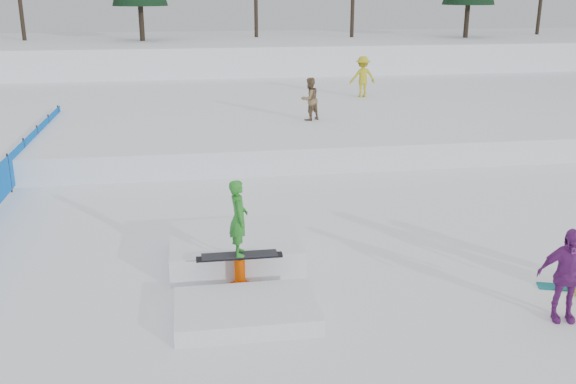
{
  "coord_description": "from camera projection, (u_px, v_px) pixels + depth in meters",
  "views": [
    {
      "loc": [
        -1.62,
        -11.27,
        5.38
      ],
      "look_at": [
        0.5,
        2.0,
        1.1
      ],
      "focal_mm": 40.0,
      "sensor_mm": 36.0,
      "label": 1
    }
  ],
  "objects": [
    {
      "name": "walker_ygreen",
      "position": [
        363.0,
        77.0,
        28.05
      ],
      "size": [
        1.18,
        0.72,
        1.77
      ],
      "primitive_type": "imported",
      "rotation": [
        0.0,
        0.0,
        3.2
      ],
      "color": "gold",
      "rests_on": "snow_midrise"
    },
    {
      "name": "snow_berm",
      "position": [
        210.0,
        58.0,
        40.34
      ],
      "size": [
        60.0,
        14.0,
        2.4
      ],
      "primitive_type": "cube",
      "color": "white",
      "rests_on": "ground"
    },
    {
      "name": "spectator_purple",
      "position": [
        566.0,
        275.0,
        10.67
      ],
      "size": [
        1.03,
        0.59,
        1.64
      ],
      "primitive_type": "imported",
      "rotation": [
        0.0,
        0.0,
        -0.21
      ],
      "color": "#722379",
      "rests_on": "ground"
    },
    {
      "name": "walker_olive",
      "position": [
        310.0,
        99.0,
        23.09
      ],
      "size": [
        0.94,
        0.88,
        1.54
      ],
      "primitive_type": "imported",
      "rotation": [
        0.0,
        0.0,
        3.68
      ],
      "color": "brown",
      "rests_on": "snow_midrise"
    },
    {
      "name": "snow_midrise",
      "position": [
        225.0,
        110.0,
        27.41
      ],
      "size": [
        50.0,
        18.0,
        0.8
      ],
      "primitive_type": "cube",
      "color": "white",
      "rests_on": "ground"
    },
    {
      "name": "safety_fence",
      "position": [
        9.0,
        173.0,
        17.54
      ],
      "size": [
        0.05,
        16.0,
        1.1
      ],
      "color": "blue",
      "rests_on": "ground"
    },
    {
      "name": "jib_rail_feature",
      "position": [
        237.0,
        261.0,
        12.51
      ],
      "size": [
        2.6,
        4.4,
        2.11
      ],
      "color": "white",
      "rests_on": "ground"
    },
    {
      "name": "ground",
      "position": [
        279.0,
        278.0,
        12.47
      ],
      "size": [
        120.0,
        120.0,
        0.0
      ],
      "primitive_type": "plane",
      "color": "white"
    }
  ]
}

